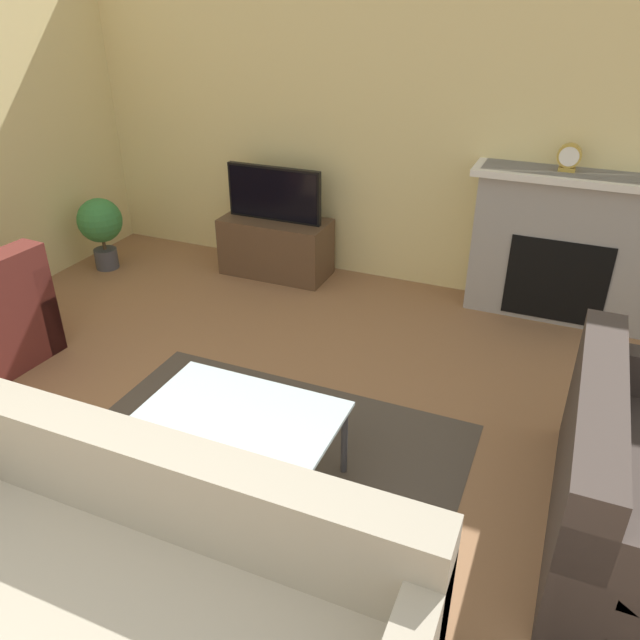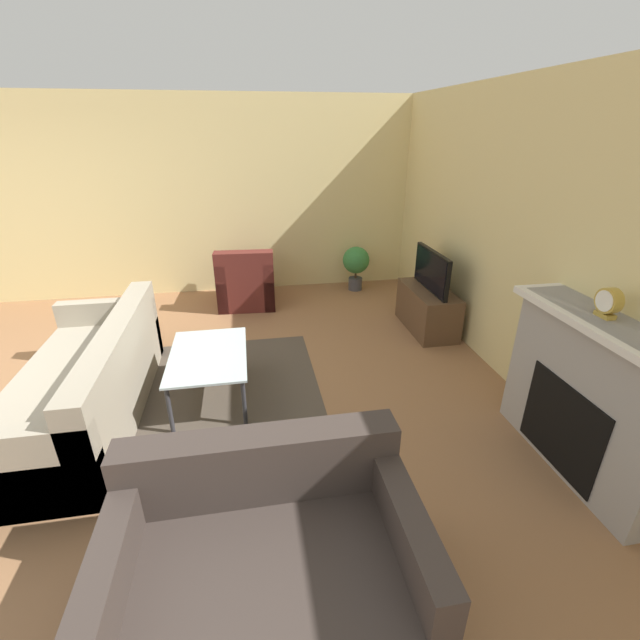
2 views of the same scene
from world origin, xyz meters
name	(u,v)px [view 1 (image 1 of 2)]	position (x,y,z in m)	size (l,w,h in m)	color
wall_back	(398,124)	(0.00, 4.91, 1.35)	(8.65, 0.06, 2.70)	beige
area_rug	(249,475)	(0.08, 2.12, 0.00)	(2.20, 1.87, 0.00)	#4C4238
fireplace	(564,244)	(1.42, 4.71, 0.60)	(1.46, 0.39, 1.15)	#9E9993
tv_stand	(276,247)	(-0.97, 4.57, 0.26)	(0.96, 0.45, 0.51)	brown
tv	(274,194)	(-0.97, 4.57, 0.75)	(0.86, 0.06, 0.47)	black
couch_sectional	(132,607)	(0.18, 1.05, 0.29)	(2.22, 0.95, 0.82)	#9E937F
coffee_table	(239,422)	(0.08, 2.06, 0.41)	(1.00, 0.67, 0.45)	#333338
potted_plant	(101,225)	(-2.48, 4.06, 0.42)	(0.40, 0.40, 0.66)	#47474C
mantel_clock	(569,157)	(1.34, 4.71, 1.26)	(0.17, 0.07, 0.20)	#B79338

